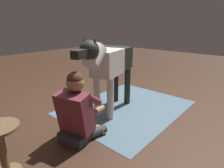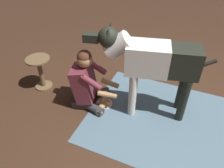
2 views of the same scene
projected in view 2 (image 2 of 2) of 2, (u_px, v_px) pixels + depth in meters
name	position (u px, v px, depth m)	size (l,w,h in m)	color
ground_plane	(157.00, 108.00, 3.12)	(14.54, 14.54, 0.00)	#3D271A
area_rug	(166.00, 121.00, 2.93)	(2.08, 1.64, 0.01)	slate
person_sitting_on_floor	(87.00, 83.00, 3.00)	(0.70, 0.58, 0.87)	#33353A
large_dog	(152.00, 62.00, 2.62)	(1.55, 0.55, 1.23)	silver
hot_dog_on_plate	(104.00, 103.00, 3.18)	(0.24, 0.24, 0.06)	silver
round_side_table	(40.00, 71.00, 3.33)	(0.36, 0.36, 0.53)	brown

